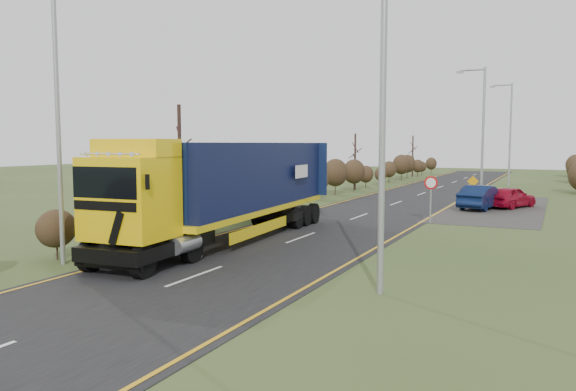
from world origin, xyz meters
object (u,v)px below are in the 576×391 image
Objects in this scene: car_red_hatchback at (511,197)px; streetlight_near at (378,106)px; lorry at (232,184)px; car_blue_sedan at (482,197)px; speed_sign at (431,190)px.

streetlight_near is at bearing 110.72° from car_red_hatchback.
car_blue_sedan is (8.16, 16.89, -1.69)m from lorry.
streetlight_near is (-1.73, -23.97, 4.50)m from car_red_hatchback.
lorry is 1.66× the size of streetlight_near.
lorry reaches higher than car_red_hatchback.
streetlight_near reaches higher than lorry.
car_red_hatchback is (9.78, 18.47, -1.75)m from lorry.
car_red_hatchback is at bearing 58.02° from lorry.
lorry reaches higher than car_blue_sedan.
speed_sign is (-1.58, -7.96, 0.99)m from car_blue_sedan.
streetlight_near reaches higher than car_red_hatchback.
speed_sign is at bearing 49.54° from lorry.
car_blue_sedan is 22.83m from streetlight_near.
lorry is 10.14m from streetlight_near.
car_red_hatchback is at bearing 85.88° from streetlight_near.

